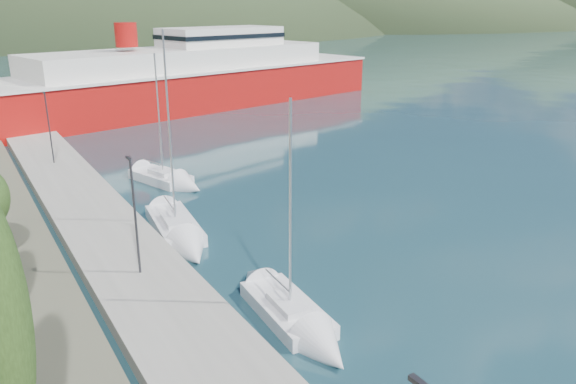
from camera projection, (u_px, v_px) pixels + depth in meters
ground at (30, 72)px, 119.42m from camera, size 1400.00×1400.00×0.00m
quay at (87, 209)px, 38.75m from camera, size 5.00×88.00×0.80m
lamp_posts at (126, 203)px, 28.93m from camera, size 0.15×44.71×6.06m
sailboat_near at (306, 330)px, 24.53m from camera, size 2.86×7.91×11.16m
sailboat_mid at (183, 239)px, 34.02m from camera, size 3.63×9.57×13.44m
sailboat_far at (175, 182)px, 44.76m from camera, size 4.66×8.03×11.25m
ferry at (188, 80)px, 77.91m from camera, size 63.09×25.87×12.26m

